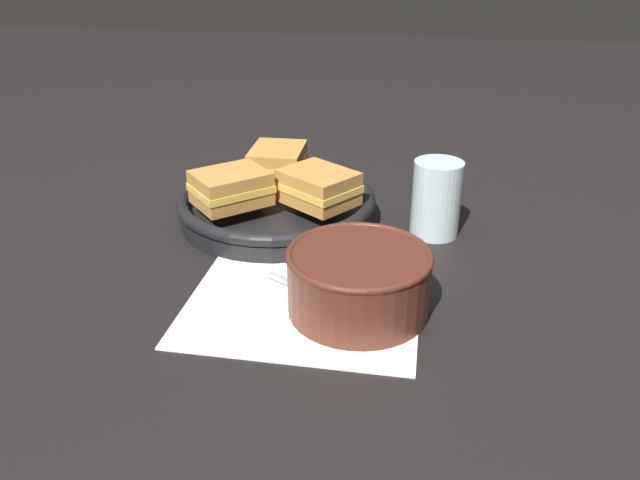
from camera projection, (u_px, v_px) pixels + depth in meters
ground_plane at (309, 290)px, 0.74m from camera, size 4.00×4.00×0.00m
napkin at (306, 303)px, 0.71m from camera, size 0.26×0.22×0.00m
soup_bowl at (359, 278)px, 0.68m from camera, size 0.16×0.16×0.08m
spoon at (348, 309)px, 0.69m from camera, size 0.16×0.10×0.01m
skillet at (277, 207)px, 0.91m from camera, size 0.29×0.29×0.04m
sandwich_near_left at (318, 187)px, 0.86m from camera, size 0.13×0.12×0.05m
sandwich_near_right at (278, 162)px, 0.95m from camera, size 0.08×0.10×0.05m
sandwich_far_left at (231, 188)px, 0.86m from camera, size 0.13×0.13×0.05m
drinking_glass at (436, 199)px, 0.85m from camera, size 0.07×0.07×0.11m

